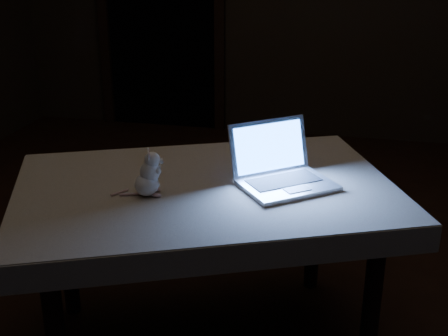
# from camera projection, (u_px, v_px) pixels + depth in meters

# --- Properties ---
(floor) EXTENTS (5.00, 5.00, 0.00)m
(floor) POSITION_uv_depth(u_px,v_px,m) (229.00, 304.00, 2.65)
(floor) COLOR black
(floor) RESTS_ON ground
(table) EXTENTS (1.47, 1.24, 0.67)m
(table) POSITION_uv_depth(u_px,v_px,m) (206.00, 268.00, 2.29)
(table) COLOR black
(table) RESTS_ON floor
(tablecloth) EXTENTS (1.60, 1.36, 0.09)m
(tablecloth) POSITION_uv_depth(u_px,v_px,m) (213.00, 201.00, 2.15)
(tablecloth) COLOR beige
(tablecloth) RESTS_ON table
(laptop) EXTENTS (0.42, 0.41, 0.22)m
(laptop) POSITION_uv_depth(u_px,v_px,m) (289.00, 159.00, 2.10)
(laptop) COLOR silver
(laptop) RESTS_ON tablecloth
(plush_mouse) EXTENTS (0.16, 0.16, 0.17)m
(plush_mouse) POSITION_uv_depth(u_px,v_px,m) (146.00, 173.00, 2.05)
(plush_mouse) COLOR white
(plush_mouse) RESTS_ON tablecloth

